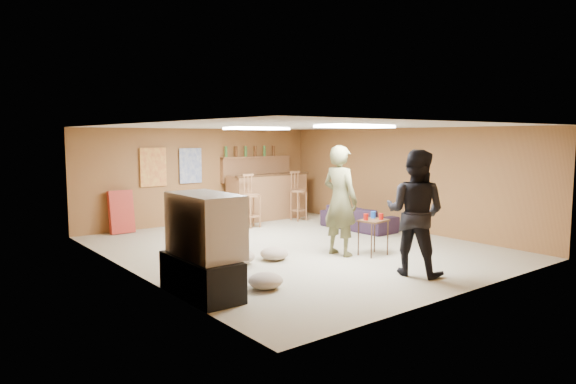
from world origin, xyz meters
TOP-DOWN VIEW (x-y plane):
  - ground at (0.00, 0.00)m, footprint 7.00×7.00m
  - ceiling at (0.00, 0.00)m, footprint 6.00×7.00m
  - wall_back at (0.00, 3.50)m, footprint 6.00×0.02m
  - wall_front at (0.00, -3.50)m, footprint 6.00×0.02m
  - wall_left at (-3.00, 0.00)m, footprint 0.02×7.00m
  - wall_right at (3.00, 0.00)m, footprint 0.02×7.00m
  - tv_stand at (-2.72, -1.50)m, footprint 0.55×1.30m
  - dvd_box at (-2.50, -1.50)m, footprint 0.35×0.50m
  - tv_body at (-2.65, -1.50)m, footprint 0.60×1.10m
  - tv_screen at (-2.34, -1.50)m, footprint 0.02×0.95m
  - bar_counter at (1.50, 2.95)m, footprint 2.00×0.60m
  - bar_lip at (1.50, 2.70)m, footprint 2.10×0.12m
  - bar_shelf at (1.50, 3.40)m, footprint 2.00×0.18m
  - bar_backing at (1.50, 3.42)m, footprint 2.00×0.14m
  - poster_left at (-1.20, 3.46)m, footprint 0.60×0.03m
  - poster_right at (-0.30, 3.46)m, footprint 0.55×0.03m
  - folding_chair_stack at (-2.00, 3.30)m, footprint 0.50×0.26m
  - ceiling_panel_front at (0.00, -1.50)m, footprint 1.20×0.60m
  - ceiling_panel_back at (0.00, 1.20)m, footprint 1.20×0.60m
  - person_olive at (0.23, -0.94)m, footprint 0.52×0.73m
  - person_black at (0.23, -2.51)m, footprint 0.96×1.07m
  - sofa at (2.24, 0.58)m, footprint 0.71×1.74m
  - tray_table at (0.66, -1.31)m, footprint 0.53×0.46m
  - cup_red_near at (0.52, -1.27)m, footprint 0.08×0.08m
  - cup_red_far at (0.76, -1.39)m, footprint 0.08×0.08m
  - cup_blue at (0.77, -1.20)m, footprint 0.10×0.10m
  - bar_stool_left at (0.55, 2.21)m, footprint 0.49×0.49m
  - bar_stool_right at (1.96, 2.30)m, footprint 0.49×0.49m
  - cushion_near_tv at (-1.50, -0.43)m, footprint 0.70×0.70m
  - cushion_mid at (-0.86, -0.54)m, footprint 0.60×0.60m
  - cushion_far at (-1.90, -1.76)m, footprint 0.58×0.58m
  - bottle_row at (1.30, 3.38)m, footprint 1.48×0.08m

SIDE VIEW (x-z plane):
  - ground at x=0.00m, z-range 0.00..0.00m
  - cushion_mid at x=-0.86m, z-range 0.00..0.21m
  - cushion_far at x=-1.90m, z-range 0.00..0.21m
  - cushion_near_tv at x=-1.50m, z-range 0.00..0.25m
  - dvd_box at x=-2.50m, z-range 0.11..0.19m
  - tv_stand at x=-2.72m, z-range 0.00..0.50m
  - sofa at x=2.24m, z-range 0.00..0.51m
  - tray_table at x=0.66m, z-range 0.00..0.61m
  - folding_chair_stack at x=-2.00m, z-range -0.01..0.91m
  - bar_counter at x=1.50m, z-range 0.00..1.10m
  - bar_stool_left at x=0.55m, z-range 0.00..1.20m
  - bar_stool_right at x=1.96m, z-range 0.00..1.31m
  - cup_red_far at x=0.76m, z-range 0.61..0.72m
  - cup_red_near at x=0.52m, z-range 0.61..0.72m
  - cup_blue at x=0.77m, z-range 0.61..0.73m
  - tv_body at x=-2.65m, z-range 0.50..1.30m
  - tv_screen at x=-2.34m, z-range 0.57..1.23m
  - person_black at x=0.23m, z-range 0.00..1.83m
  - person_olive at x=0.23m, z-range 0.00..1.87m
  - wall_back at x=0.00m, z-range 0.00..2.20m
  - wall_front at x=0.00m, z-range 0.00..2.20m
  - wall_left at x=-3.00m, z-range 0.00..2.20m
  - wall_right at x=3.00m, z-range 0.00..2.20m
  - bar_lip at x=1.50m, z-range 1.08..1.12m
  - bar_backing at x=1.50m, z-range 0.90..1.50m
  - poster_left at x=-1.20m, z-range 0.93..1.78m
  - poster_right at x=-0.30m, z-range 0.95..1.75m
  - bar_shelf at x=1.50m, z-range 1.48..1.52m
  - bottle_row at x=1.30m, z-range 1.52..1.78m
  - ceiling_panel_front at x=0.00m, z-range 2.15..2.19m
  - ceiling_panel_back at x=0.00m, z-range 2.15..2.19m
  - ceiling at x=0.00m, z-range 2.19..2.21m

